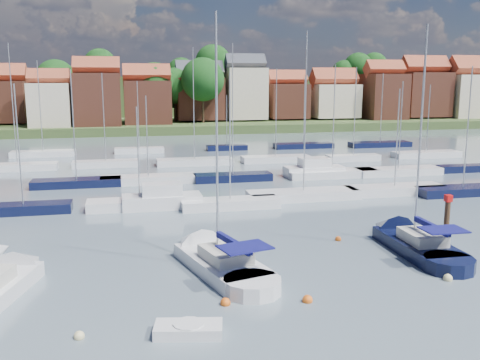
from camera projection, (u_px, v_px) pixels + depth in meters
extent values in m
plane|color=#4A5A65|center=(192.00, 169.00, 68.23)|extent=(260.00, 260.00, 0.00)
cone|color=silver|center=(27.00, 265.00, 32.39)|extent=(3.60, 3.93, 2.83)
cube|color=silver|center=(222.00, 267.00, 32.14)|extent=(5.09, 8.27, 1.20)
cone|color=silver|center=(191.00, 245.00, 36.34)|extent=(4.07, 4.44, 3.21)
cylinder|color=silver|center=(252.00, 289.00, 28.78)|extent=(3.93, 3.93, 1.20)
cube|color=beige|center=(225.00, 254.00, 31.50)|extent=(3.00, 3.68, 0.70)
cylinder|color=#B2B2B7|center=(217.00, 138.00, 31.17)|extent=(0.14, 0.14, 14.26)
cylinder|color=#B2B2B7|center=(233.00, 245.00, 30.41)|extent=(1.20, 4.16, 0.10)
cube|color=#111155|center=(233.00, 243.00, 30.38)|extent=(1.34, 4.00, 0.35)
cube|color=#111155|center=(245.00, 247.00, 29.14)|extent=(3.13, 2.56, 0.08)
cube|color=black|center=(417.00, 248.00, 35.66)|extent=(3.23, 7.42, 1.20)
cone|color=black|center=(386.00, 230.00, 40.09)|extent=(3.14, 3.64, 3.06)
cylinder|color=black|center=(449.00, 267.00, 32.12)|extent=(3.13, 3.13, 1.20)
cube|color=beige|center=(422.00, 237.00, 34.99)|extent=(2.21, 3.11, 0.70)
cylinder|color=#B2B2B7|center=(421.00, 135.00, 34.75)|extent=(0.14, 0.14, 13.92)
cylinder|color=#B2B2B7|center=(431.00, 229.00, 33.85)|extent=(0.19, 4.08, 0.10)
cube|color=#111155|center=(432.00, 226.00, 33.82)|extent=(0.39, 3.88, 0.35)
cube|color=#111155|center=(444.00, 230.00, 32.52)|extent=(2.64, 1.89, 0.08)
cube|color=silver|center=(189.00, 330.00, 24.10)|extent=(3.28, 1.98, 0.60)
cylinder|color=silver|center=(188.00, 327.00, 24.07)|extent=(1.42, 1.42, 0.38)
cylinder|color=#4C331E|center=(445.00, 244.00, 34.94)|extent=(0.36, 0.36, 6.04)
cube|color=red|center=(448.00, 198.00, 34.37)|extent=(0.40, 0.40, 0.44)
sphere|color=beige|center=(79.00, 338.00, 23.81)|extent=(0.49, 0.49, 0.49)
sphere|color=#D85914|center=(225.00, 305.00, 27.36)|extent=(0.54, 0.54, 0.54)
sphere|color=#D85914|center=(307.00, 302.00, 27.71)|extent=(0.55, 0.55, 0.55)
sphere|color=#D85914|center=(338.00, 240.00, 38.24)|extent=(0.43, 0.43, 0.43)
sphere|color=beige|center=(448.00, 280.00, 30.69)|extent=(0.53, 0.53, 0.53)
cube|color=black|center=(24.00, 209.00, 45.88)|extent=(8.01, 2.24, 1.00)
cylinder|color=#B2B2B7|center=(19.00, 145.00, 44.84)|extent=(0.12, 0.12, 10.16)
cube|color=silver|center=(140.00, 205.00, 47.63)|extent=(9.22, 2.58, 1.00)
cylinder|color=#B2B2B7|center=(138.00, 154.00, 46.78)|extent=(0.12, 0.12, 8.18)
cube|color=silver|center=(230.00, 204.00, 47.77)|extent=(8.78, 2.46, 1.00)
cylinder|color=#B2B2B7|center=(230.00, 137.00, 46.65)|extent=(0.12, 0.12, 11.06)
cube|color=silver|center=(303.00, 196.00, 51.34)|extent=(10.79, 3.02, 1.00)
cylinder|color=#B2B2B7|center=(305.00, 113.00, 49.87)|extent=(0.12, 0.12, 14.87)
cube|color=silver|center=(394.00, 190.00, 53.74)|extent=(10.13, 2.84, 1.00)
cylinder|color=#B2B2B7|center=(397.00, 138.00, 52.76)|extent=(0.12, 0.12, 9.59)
cube|color=black|center=(463.00, 191.00, 53.28)|extent=(9.52, 2.67, 1.00)
cylinder|color=#B2B2B7|center=(468.00, 127.00, 52.09)|extent=(0.12, 0.12, 11.77)
cube|color=silver|center=(162.00, 202.00, 47.82)|extent=(7.00, 2.60, 1.40)
cube|color=silver|center=(162.00, 190.00, 47.62)|extent=(3.50, 2.20, 1.30)
cube|color=black|center=(77.00, 183.00, 57.28)|extent=(9.30, 2.60, 1.00)
cylinder|color=#B2B2B7|center=(73.00, 125.00, 56.12)|extent=(0.12, 0.12, 11.48)
cube|color=silver|center=(148.00, 180.00, 59.24)|extent=(10.40, 2.91, 1.00)
cylinder|color=#B2B2B7|center=(147.00, 136.00, 58.33)|extent=(0.12, 0.12, 8.77)
cube|color=black|center=(233.00, 178.00, 60.53)|extent=(8.80, 2.46, 1.00)
cylinder|color=#B2B2B7|center=(233.00, 110.00, 59.10)|extent=(0.12, 0.12, 14.33)
cube|color=silver|center=(332.00, 174.00, 62.93)|extent=(10.73, 3.00, 1.00)
cylinder|color=#B2B2B7|center=(334.00, 118.00, 61.71)|extent=(0.12, 0.12, 12.14)
cube|color=silver|center=(398.00, 172.00, 64.52)|extent=(10.48, 2.93, 1.00)
cylinder|color=#B2B2B7|center=(401.00, 125.00, 63.47)|extent=(0.12, 0.12, 10.28)
cube|color=black|center=(464.00, 169.00, 66.54)|extent=(6.84, 1.91, 1.00)
cylinder|color=#B2B2B7|center=(468.00, 130.00, 65.62)|extent=(0.12, 0.12, 8.82)
cube|color=silver|center=(314.00, 172.00, 63.30)|extent=(7.00, 2.60, 1.40)
cube|color=silver|center=(314.00, 163.00, 63.09)|extent=(3.50, 2.20, 1.30)
cube|color=silver|center=(18.00, 167.00, 67.63)|extent=(9.71, 2.72, 1.00)
cylinder|color=#B2B2B7|center=(13.00, 104.00, 66.15)|extent=(0.12, 0.12, 14.88)
cube|color=silver|center=(106.00, 164.00, 70.21)|extent=(8.49, 2.38, 1.00)
cylinder|color=#B2B2B7|center=(104.00, 117.00, 69.06)|extent=(0.12, 0.12, 11.31)
cube|color=silver|center=(195.00, 162.00, 71.95)|extent=(10.16, 2.85, 1.00)
cylinder|color=#B2B2B7|center=(194.00, 104.00, 70.50)|extent=(0.12, 0.12, 14.59)
cube|color=silver|center=(276.00, 159.00, 74.47)|extent=(9.53, 2.67, 1.00)
cylinder|color=#B2B2B7|center=(276.00, 113.00, 73.27)|extent=(0.12, 0.12, 11.91)
cube|color=silver|center=(353.00, 158.00, 75.45)|extent=(7.62, 2.13, 1.00)
cylinder|color=#B2B2B7|center=(355.00, 112.00, 74.23)|extent=(0.12, 0.12, 12.13)
cube|color=silver|center=(426.00, 155.00, 79.03)|extent=(10.17, 2.85, 1.00)
cylinder|color=#B2B2B7|center=(428.00, 118.00, 78.03)|extent=(0.12, 0.12, 9.73)
cube|color=silver|center=(43.00, 154.00, 79.78)|extent=(9.24, 2.59, 1.00)
cylinder|color=#B2B2B7|center=(40.00, 106.00, 78.46)|extent=(0.12, 0.12, 13.17)
cube|color=silver|center=(139.00, 151.00, 83.48)|extent=(7.57, 2.12, 1.00)
cylinder|color=#B2B2B7|center=(138.00, 115.00, 82.44)|extent=(0.12, 0.12, 10.24)
cube|color=black|center=(227.00, 148.00, 86.59)|extent=(6.58, 1.84, 1.00)
cylinder|color=#B2B2B7|center=(227.00, 120.00, 85.75)|extent=(0.12, 0.12, 8.01)
cube|color=black|center=(304.00, 146.00, 89.28)|extent=(9.92, 2.78, 1.00)
cylinder|color=#B2B2B7|center=(304.00, 110.00, 88.17)|extent=(0.12, 0.12, 10.92)
cube|color=black|center=(380.00, 145.00, 91.10)|extent=(10.55, 2.95, 1.00)
cylinder|color=#B2B2B7|center=(382.00, 108.00, 89.93)|extent=(0.12, 0.12, 11.51)
cube|color=#354924|center=(155.00, 121.00, 142.07)|extent=(200.00, 70.00, 3.00)
cube|color=#354924|center=(150.00, 100.00, 165.18)|extent=(200.00, 60.00, 14.00)
cube|color=brown|center=(3.00, 102.00, 115.37)|extent=(10.37, 9.97, 8.73)
cube|color=brown|center=(0.00, 75.00, 114.32)|extent=(10.57, 5.13, 5.13)
cube|color=beige|center=(51.00, 105.00, 109.33)|extent=(8.09, 8.80, 8.96)
cube|color=brown|center=(49.00, 78.00, 108.31)|extent=(8.25, 4.00, 4.00)
cube|color=brown|center=(98.00, 100.00, 112.02)|extent=(9.36, 10.17, 10.97)
cube|color=brown|center=(96.00, 68.00, 110.78)|extent=(9.54, 4.63, 4.63)
cube|color=brown|center=(147.00, 103.00, 115.98)|extent=(9.90, 8.56, 9.42)
cube|color=brown|center=(146.00, 75.00, 114.87)|extent=(10.10, 4.90, 4.90)
cube|color=brown|center=(199.00, 99.00, 123.22)|extent=(10.59, 8.93, 9.49)
cube|color=#383A42|center=(199.00, 72.00, 122.09)|extent=(10.80, 5.24, 5.24)
cube|color=beige|center=(245.00, 94.00, 124.44)|extent=(9.01, 8.61, 11.65)
cube|color=#383A42|center=(245.00, 63.00, 123.15)|extent=(9.19, 4.46, 4.46)
cube|color=brown|center=(286.00, 101.00, 128.13)|extent=(9.10, 9.34, 8.00)
cube|color=brown|center=(287.00, 79.00, 127.18)|extent=(9.28, 4.50, 4.50)
cube|color=beige|center=(333.00, 101.00, 130.24)|extent=(10.86, 9.59, 7.88)
cube|color=brown|center=(334.00, 79.00, 129.26)|extent=(11.07, 5.37, 5.37)
cube|color=brown|center=(383.00, 97.00, 129.98)|extent=(9.18, 9.96, 10.97)
cube|color=brown|center=(384.00, 69.00, 128.75)|extent=(9.36, 4.54, 4.54)
cube|color=brown|center=(423.00, 94.00, 133.54)|extent=(11.39, 9.67, 10.76)
cube|color=brown|center=(424.00, 67.00, 132.28)|extent=(11.62, 5.64, 5.64)
cube|color=beige|center=(473.00, 97.00, 134.56)|extent=(12.95, 8.52, 10.80)
cube|color=brown|center=(475.00, 68.00, 133.26)|extent=(13.21, 6.41, 6.41)
cylinder|color=#382619|center=(357.00, 89.00, 151.07)|extent=(0.50, 0.50, 4.47)
sphere|color=#184916|center=(358.00, 67.00, 149.95)|extent=(8.18, 8.18, 8.18)
cylinder|color=#382619|center=(176.00, 113.00, 121.92)|extent=(0.50, 0.50, 4.46)
sphere|color=#184916|center=(175.00, 86.00, 120.79)|extent=(8.15, 8.15, 8.15)
cylinder|color=#382619|center=(213.00, 90.00, 140.55)|extent=(0.50, 0.50, 5.15)
sphere|color=#184916|center=(213.00, 63.00, 139.25)|extent=(9.41, 9.41, 9.41)
cylinder|color=#382619|center=(101.00, 90.00, 136.99)|extent=(0.50, 0.50, 4.56)
sphere|color=#184916|center=(100.00, 65.00, 135.84)|extent=(8.34, 8.34, 8.34)
cylinder|color=#382619|center=(58.00, 110.00, 125.17)|extent=(0.50, 0.50, 5.15)
sphere|color=#184916|center=(56.00, 80.00, 123.87)|extent=(9.42, 9.42, 9.42)
cylinder|color=#382619|center=(214.00, 111.00, 132.57)|extent=(0.50, 0.50, 3.77)
sphere|color=#184916|center=(214.00, 90.00, 131.62)|extent=(6.89, 6.89, 6.89)
cylinder|color=#382619|center=(203.00, 112.00, 118.24)|extent=(0.50, 0.50, 5.21)
sphere|color=#184916|center=(203.00, 79.00, 116.92)|extent=(9.53, 9.53, 9.53)
cylinder|color=#382619|center=(397.00, 111.00, 139.84)|extent=(0.50, 0.50, 2.97)
sphere|color=#184916|center=(398.00, 96.00, 139.09)|extent=(5.44, 5.44, 5.44)
cylinder|color=#382619|center=(156.00, 113.00, 118.82)|extent=(0.50, 0.50, 4.84)
sphere|color=#184916|center=(155.00, 83.00, 117.60)|extent=(8.85, 8.85, 8.85)
cylinder|color=#382619|center=(343.00, 91.00, 150.48)|extent=(0.50, 0.50, 3.72)
sphere|color=#184916|center=(344.00, 72.00, 149.54)|extent=(6.80, 6.80, 6.80)
cylinder|color=#382619|center=(383.00, 111.00, 130.89)|extent=(0.50, 0.50, 4.05)
sphere|color=#184916|center=(384.00, 88.00, 129.87)|extent=(7.40, 7.40, 7.40)
cylinder|color=#382619|center=(182.00, 93.00, 138.53)|extent=(0.50, 0.50, 3.93)
sphere|color=#184916|center=(181.00, 72.00, 137.54)|extent=(7.19, 7.19, 7.19)
cylinder|color=#382619|center=(284.00, 111.00, 131.78)|extent=(0.50, 0.50, 3.82)
sphere|color=#184916|center=(285.00, 90.00, 130.81)|extent=(6.99, 6.99, 6.99)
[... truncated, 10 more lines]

